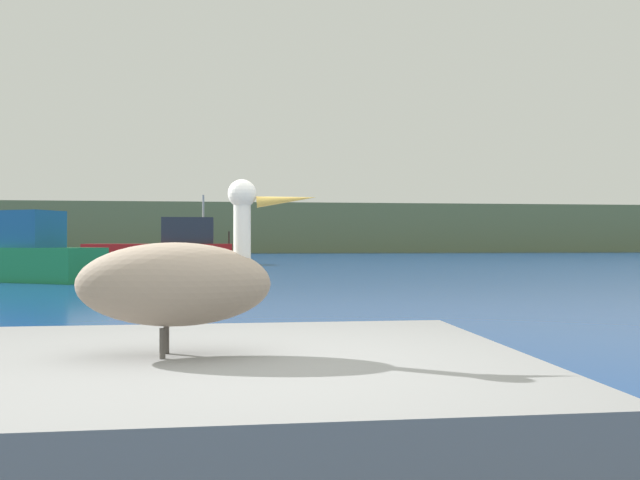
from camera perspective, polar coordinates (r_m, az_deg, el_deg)
hillside_backdrop at (r=78.59m, az=-7.07°, el=0.96°), size 140.00×16.55×5.43m
pier_dock at (r=3.62m, az=-12.47°, el=-15.20°), size 3.67×2.67×0.70m
pelican at (r=3.50m, az=-12.24°, el=-3.53°), size 1.25×0.46×0.92m
fishing_boat_green at (r=23.55m, az=-24.72°, el=-1.42°), size 6.26×4.51×3.95m
fishing_boat_red at (r=37.80m, az=-13.08°, el=-0.68°), size 8.05×2.55×3.89m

